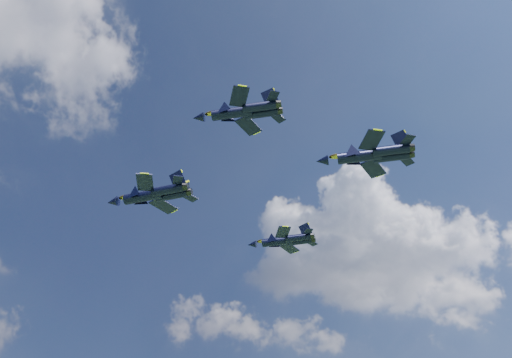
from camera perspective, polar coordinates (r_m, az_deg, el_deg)
The scene contains 4 objects.
jet_lead at distance 104.83m, azimuth -11.45°, elevation -1.73°, with size 13.26×16.41×4.10m.
jet_left at distance 84.59m, azimuth -2.72°, elevation 6.59°, with size 11.86×12.97×3.39m.
jet_right at distance 115.51m, azimuth 1.92°, elevation -6.25°, with size 11.75×13.61×3.48m.
jet_slot at distance 97.10m, azimuth 9.96°, elevation 2.24°, with size 14.33×15.73×4.10m.
Camera 1 is at (-48.07, -58.47, 3.39)m, focal length 40.00 mm.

